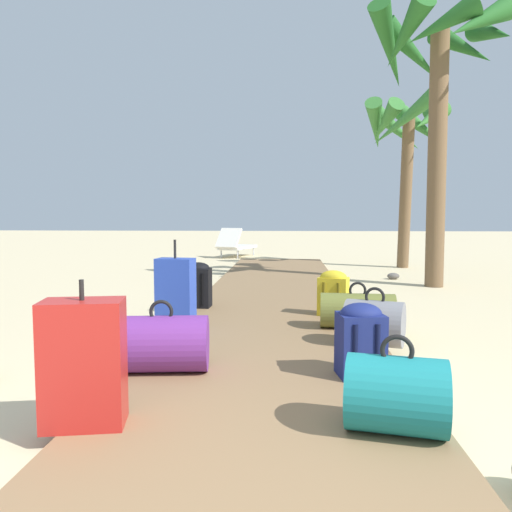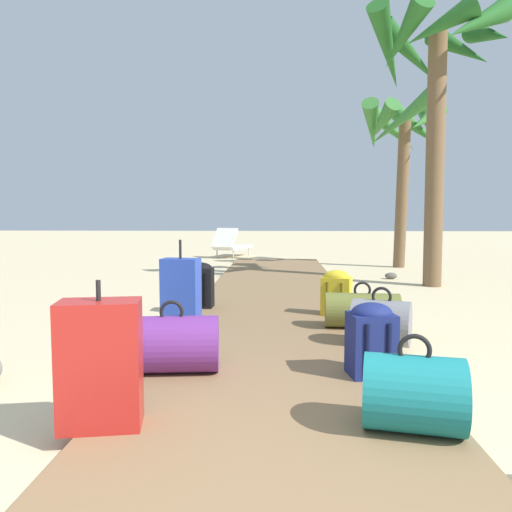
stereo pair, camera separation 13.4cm
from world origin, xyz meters
name	(u,v)px [view 2 (the right image)]	position (x,y,z in m)	size (l,w,h in m)	color
ground_plane	(276,315)	(0.00, 4.30, 0.00)	(60.00, 60.00, 0.00)	beige
boardwalk	(276,296)	(0.00, 5.38, 0.04)	(1.93, 10.75, 0.08)	olive
suitcase_red	(100,364)	(-0.87, 1.08, 0.40)	(0.44, 0.30, 0.75)	red
duffel_bag_teal	(413,393)	(0.69, 1.09, 0.27)	(0.55, 0.47, 0.49)	#197A7F
backpack_yellow	(336,291)	(0.65, 3.96, 0.33)	(0.35, 0.29, 0.48)	gold
backpack_black	(201,284)	(-0.87, 4.34, 0.36)	(0.29, 0.26, 0.52)	black
backpack_navy	(371,337)	(0.64, 1.94, 0.34)	(0.33, 0.30, 0.49)	navy
duffel_bag_olive	(362,310)	(0.82, 3.36, 0.25)	(0.71, 0.38, 0.44)	olive
suitcase_blue	(181,295)	(-0.87, 3.14, 0.42)	(0.36, 0.24, 0.85)	#2847B7
duffel_bag_purple	(172,344)	(-0.70, 1.97, 0.27)	(0.67, 0.45, 0.50)	#6B2D84
duffel_bag_grey	(381,322)	(0.87, 2.74, 0.27)	(0.56, 0.51, 0.49)	slate
palm_tree_near_right	(437,66)	(2.52, 6.82, 3.49)	(2.26, 2.21, 4.50)	brown
palm_tree_far_right	(403,135)	(2.68, 9.54, 2.85)	(2.03, 2.18, 3.68)	brown
lounge_chair	(231,245)	(-1.24, 12.16, 0.33)	(1.05, 1.64, 0.80)	white
rock_right_far	(391,276)	(2.07, 7.64, 0.06)	(0.22, 0.16, 0.11)	#5B5651
rock_left_near	(95,318)	(-1.92, 3.80, 0.05)	(0.18, 0.14, 0.10)	slate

